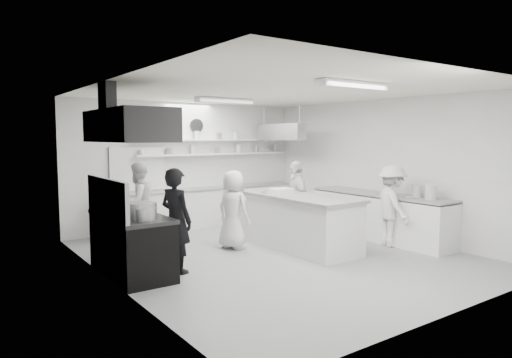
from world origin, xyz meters
TOP-DOWN VIEW (x-y plane):
  - floor at (0.00, 0.00)m, footprint 6.00×7.00m
  - ceiling at (0.00, 0.00)m, footprint 6.00×7.00m
  - wall_back at (0.00, 3.50)m, footprint 6.00×0.04m
  - wall_front at (0.00, -3.50)m, footprint 6.00×0.04m
  - wall_left at (-3.00, 0.00)m, footprint 0.04×7.00m
  - wall_right at (3.00, 0.00)m, footprint 0.04×7.00m
  - stove at (-2.60, 0.40)m, footprint 0.80×1.80m
  - exhaust_hood at (-2.60, 0.40)m, footprint 0.85×2.00m
  - back_counter at (0.30, 3.20)m, footprint 5.00×0.60m
  - shelf_lower at (0.70, 3.37)m, footprint 4.20×0.26m
  - shelf_upper at (0.70, 3.37)m, footprint 4.20×0.26m
  - pass_through_window at (-1.30, 3.48)m, footprint 1.30×0.04m
  - wall_clock at (0.20, 3.46)m, footprint 0.32×0.05m
  - right_counter at (2.65, -0.20)m, footprint 0.74×3.30m
  - pot_rack at (2.00, 2.40)m, footprint 0.30×1.60m
  - light_fixture_front at (0.00, -1.80)m, footprint 1.30×0.25m
  - light_fixture_rear at (0.00, 1.80)m, footprint 1.30×0.25m
  - prep_island at (0.69, 0.26)m, footprint 1.04×2.72m
  - stove_pot at (-2.60, -0.09)m, footprint 0.42×0.42m
  - cook_stove at (-1.98, 0.08)m, footprint 0.58×0.71m
  - cook_back at (-1.71, 2.42)m, footprint 0.98×0.86m
  - cook_island_left at (-0.37, 0.90)m, footprint 0.66×0.85m
  - cook_island_right at (1.23, 0.89)m, footprint 0.72×1.06m
  - cook_right at (2.31, -0.77)m, footprint 0.97×1.21m
  - bowl_island_a at (0.44, 0.85)m, footprint 0.32×0.32m
  - bowl_island_b at (0.47, 0.76)m, footprint 0.26×0.26m
  - bowl_right at (2.58, -1.01)m, footprint 0.27×0.27m

SIDE VIEW (x-z plane):
  - floor at x=0.00m, z-range -0.02..0.00m
  - stove at x=-2.60m, z-range 0.00..0.90m
  - back_counter at x=0.30m, z-range 0.00..0.92m
  - right_counter at x=2.65m, z-range 0.00..0.94m
  - prep_island at x=0.69m, z-range 0.00..1.00m
  - cook_island_left at x=-0.37m, z-range 0.00..1.53m
  - cook_right at x=2.31m, z-range 0.00..1.63m
  - cook_island_right at x=1.23m, z-range 0.00..1.67m
  - cook_back at x=-1.71m, z-range 0.00..1.67m
  - cook_stove at x=-1.98m, z-range 0.00..1.69m
  - bowl_right at x=2.58m, z-range 0.94..1.00m
  - bowl_island_b at x=0.47m, z-range 1.00..1.06m
  - bowl_island_a at x=0.44m, z-range 1.00..1.06m
  - stove_pot at x=-2.60m, z-range 0.91..1.21m
  - pass_through_window at x=-1.30m, z-range 0.95..1.95m
  - wall_back at x=0.00m, z-range 0.00..3.00m
  - wall_front at x=0.00m, z-range 0.00..3.00m
  - wall_left at x=-3.00m, z-range 0.00..3.00m
  - wall_right at x=3.00m, z-range 0.00..3.00m
  - shelf_lower at x=0.70m, z-range 1.73..1.77m
  - shelf_upper at x=0.70m, z-range 2.08..2.12m
  - pot_rack at x=2.00m, z-range 2.10..2.50m
  - exhaust_hood at x=-2.60m, z-range 2.10..2.60m
  - wall_clock at x=0.20m, z-range 2.29..2.61m
  - light_fixture_front at x=0.00m, z-range 2.89..2.99m
  - light_fixture_rear at x=0.00m, z-range 2.89..2.99m
  - ceiling at x=0.00m, z-range 3.00..3.02m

